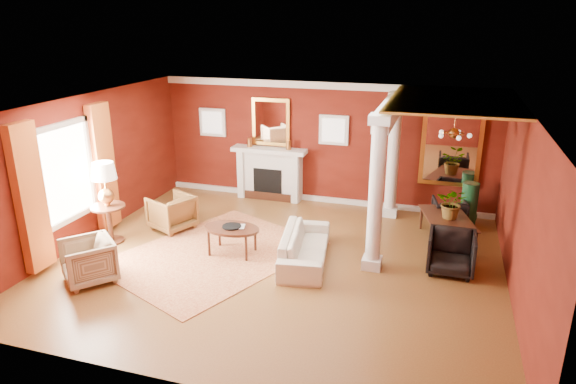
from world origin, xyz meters
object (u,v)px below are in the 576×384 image
(armchair_leopard, at_px, (172,211))
(armchair_stripe, at_px, (88,259))
(sofa, at_px, (305,242))
(side_table, at_px, (106,188))
(coffee_table, at_px, (232,230))
(dining_table, at_px, (449,223))

(armchair_leopard, bearing_deg, armchair_stripe, 18.67)
(armchair_stripe, bearing_deg, sofa, 69.58)
(armchair_leopard, relative_size, side_table, 0.50)
(armchair_stripe, distance_m, coffee_table, 2.58)
(armchair_stripe, relative_size, coffee_table, 0.77)
(armchair_leopard, bearing_deg, side_table, -18.01)
(dining_table, bearing_deg, coffee_table, 98.12)
(sofa, bearing_deg, armchair_stripe, 109.72)
(armchair_leopard, distance_m, dining_table, 5.72)
(armchair_leopard, height_order, armchair_stripe, armchair_stripe)
(sofa, relative_size, armchair_stripe, 2.43)
(sofa, distance_m, side_table, 4.04)
(dining_table, bearing_deg, armchair_stripe, 104.79)
(armchair_stripe, height_order, side_table, side_table)
(coffee_table, bearing_deg, dining_table, 24.19)
(armchair_stripe, height_order, dining_table, dining_table)
(coffee_table, xyz_separation_m, side_table, (-2.56, -0.22, 0.64))
(side_table, distance_m, dining_table, 6.81)
(side_table, bearing_deg, armchair_stripe, -66.89)
(armchair_stripe, bearing_deg, side_table, 153.83)
(armchair_stripe, bearing_deg, coffee_table, 82.75)
(sofa, xyz_separation_m, dining_table, (2.52, 1.66, 0.03))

